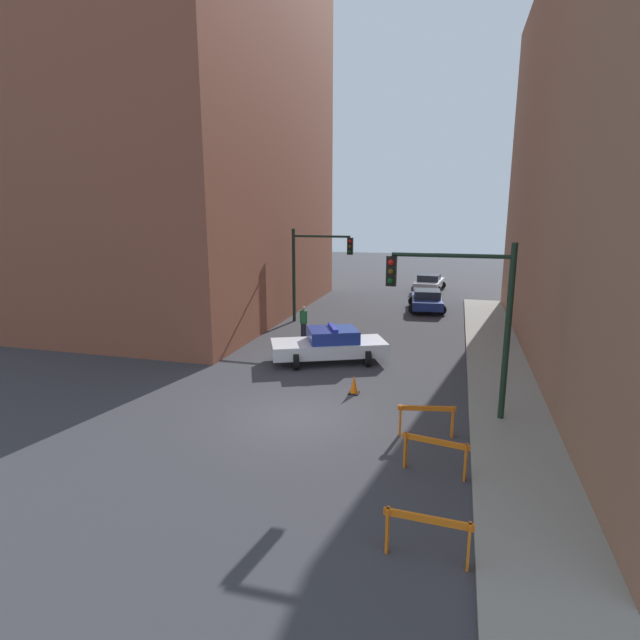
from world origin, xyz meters
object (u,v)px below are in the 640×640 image
barrier_front (427,530)px  barrier_mid (435,450)px  parked_car_near (427,300)px  barrier_back (426,416)px  traffic_cone (354,385)px  pedestrian_crossing (304,322)px  parked_car_mid (429,282)px  traffic_light_near (467,304)px  traffic_light_far (313,262)px  police_car (330,345)px

barrier_front → barrier_mid: bearing=90.2°
parked_car_near → barrier_back: (1.13, -18.31, -0.06)m
barrier_front → traffic_cone: bearing=110.5°
parked_car_near → pedestrian_crossing: 10.45m
barrier_mid → parked_car_mid: bearing=93.6°
parked_car_near → barrier_back: 18.35m
traffic_light_near → barrier_back: 3.45m
traffic_light_near → traffic_cone: traffic_light_near is taller
barrier_front → parked_car_near: bearing=93.6°
barrier_mid → barrier_back: 2.03m
barrier_front → barrier_mid: same height
traffic_light_far → parked_car_near: bearing=41.1°
police_car → barrier_back: size_ratio=3.20×
police_car → parked_car_mid: bearing=-32.3°
pedestrian_crossing → barrier_front: pedestrian_crossing is taller
traffic_light_far → barrier_front: (7.44, -18.28, -2.78)m
traffic_light_near → barrier_mid: size_ratio=3.29×
parked_car_mid → pedestrian_crossing: pedestrian_crossing is taller
traffic_light_near → parked_car_near: 17.07m
barrier_front → traffic_cone: 8.43m
parked_car_mid → barrier_front: size_ratio=2.78×
barrier_back → barrier_front: bearing=-86.2°
traffic_light_near → parked_car_mid: traffic_light_near is taller
parked_car_mid → pedestrian_crossing: size_ratio=2.68×
barrier_front → traffic_light_near: bearing=85.0°
barrier_front → traffic_cone: (-2.95, 7.89, -0.30)m
barrier_mid → traffic_cone: barrier_mid is taller
traffic_light_far → traffic_cone: size_ratio=7.93×
police_car → barrier_mid: police_car is taller
parked_car_mid → barrier_back: size_ratio=2.82×
police_car → pedestrian_crossing: bearing=9.4°
traffic_light_near → traffic_light_far: bearing=124.9°
traffic_light_near → traffic_cone: 4.91m
traffic_light_near → barrier_front: 7.40m
traffic_light_far → parked_car_mid: traffic_light_far is taller
police_car → parked_car_near: (3.21, 12.20, -0.05)m
traffic_light_near → barrier_front: bearing=-95.0°
traffic_light_near → barrier_front: (-0.59, -6.77, -2.91)m
traffic_light_near → barrier_back: bearing=-120.0°
traffic_light_near → traffic_light_far: traffic_light_near is taller
pedestrian_crossing → police_car: bearing=161.8°
traffic_light_near → barrier_mid: traffic_light_near is taller
traffic_light_far → barrier_mid: (7.43, -15.12, -2.78)m
barrier_front → traffic_cone: barrier_front is taller
parked_car_mid → barrier_front: (1.78, -31.34, -0.06)m
police_car → parked_car_mid: (2.91, 20.06, -0.05)m
traffic_cone → barrier_mid: bearing=-58.2°
police_car → barrier_back: 7.50m
pedestrian_crossing → barrier_mid: pedestrian_crossing is taller
barrier_mid → traffic_light_near: bearing=80.6°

